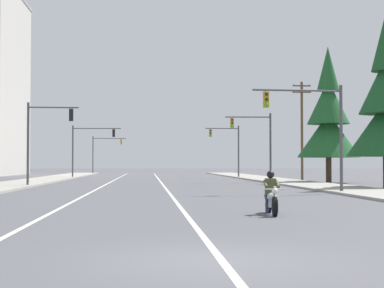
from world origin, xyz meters
TOP-DOWN VIEW (x-y plane):
  - ground_plane at (0.00, 0.00)m, footprint 400.00×400.00m
  - lane_stripe_center at (0.17, 45.00)m, footprint 0.16×100.00m
  - lane_stripe_left at (-4.41, 45.00)m, footprint 0.16×100.00m
  - sidewalk_kerb_right at (11.45, 40.00)m, footprint 4.40×110.00m
  - sidewalk_kerb_left at (-11.45, 40.00)m, footprint 4.40×110.00m
  - motorcycle_with_rider at (3.01, 9.45)m, footprint 0.70×2.19m
  - traffic_signal_near_right at (8.45, 23.41)m, footprint 5.26×0.60m
  - traffic_signal_near_left at (-8.81, 35.05)m, footprint 3.76×0.43m
  - traffic_signal_mid_right at (8.75, 43.25)m, footprint 4.14×0.37m
  - traffic_signal_mid_left at (-8.15, 62.31)m, footprint 5.75×0.47m
  - traffic_signal_far_right at (8.63, 61.17)m, footprint 4.06×0.52m
  - traffic_signal_far_left at (-8.34, 91.04)m, footprint 5.51×0.54m
  - utility_pole_right_far at (14.51, 50.00)m, footprint 1.90×0.26m
  - conifer_tree_right_verge_far at (14.88, 42.20)m, footprint 5.48×5.48m

SIDE VIEW (x-z plane):
  - ground_plane at x=0.00m, z-range 0.00..0.00m
  - lane_stripe_center at x=0.17m, z-range 0.00..0.01m
  - lane_stripe_left at x=-4.41m, z-range 0.00..0.01m
  - sidewalk_kerb_right at x=11.45m, z-range 0.00..0.14m
  - sidewalk_kerb_left at x=-11.45m, z-range 0.00..0.14m
  - motorcycle_with_rider at x=3.01m, z-range -0.14..1.32m
  - traffic_signal_near_left at x=-8.81m, z-range 0.93..7.13m
  - traffic_signal_far_right at x=8.63m, z-range 0.95..7.15m
  - traffic_signal_mid_right at x=8.75m, z-range 0.95..7.15m
  - traffic_signal_near_right at x=8.45m, z-range 1.02..7.22m
  - traffic_signal_far_left at x=-8.34m, z-range 1.04..7.24m
  - traffic_signal_mid_left at x=-8.15m, z-range 1.05..7.25m
  - utility_pole_right_far at x=14.51m, z-range 0.33..10.30m
  - conifer_tree_right_verge_far at x=14.88m, z-range -0.50..11.57m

